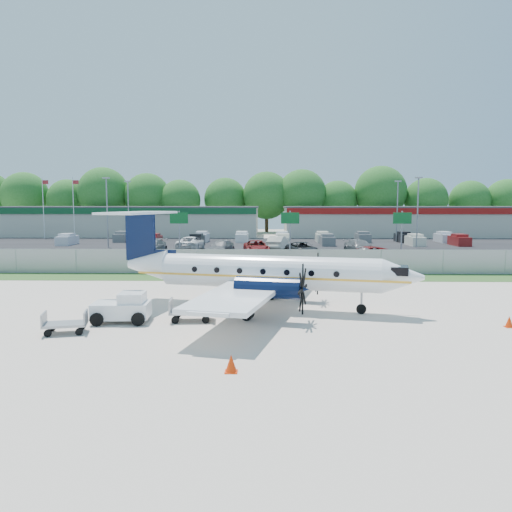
{
  "coord_description": "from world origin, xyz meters",
  "views": [
    {
      "loc": [
        0.7,
        -26.4,
        5.71
      ],
      "look_at": [
        0.0,
        6.0,
        2.3
      ],
      "focal_mm": 35.0,
      "sensor_mm": 36.0,
      "label": 1
    }
  ],
  "objects_px": {
    "pushback_tug": "(124,308)",
    "baggage_cart_far": "(65,323)",
    "aircraft": "(263,272)",
    "baggage_cart_near": "(191,311)"
  },
  "relations": [
    {
      "from": "aircraft",
      "to": "pushback_tug",
      "type": "height_order",
      "value": "aircraft"
    },
    {
      "from": "baggage_cart_near",
      "to": "baggage_cart_far",
      "type": "xyz_separation_m",
      "value": [
        -5.21,
        -2.48,
        -0.06
      ]
    },
    {
      "from": "pushback_tug",
      "to": "aircraft",
      "type": "bearing_deg",
      "value": 25.28
    },
    {
      "from": "aircraft",
      "to": "baggage_cart_near",
      "type": "relative_size",
      "value": 7.93
    },
    {
      "from": "aircraft",
      "to": "baggage_cart_far",
      "type": "distance_m",
      "value": 10.32
    },
    {
      "from": "pushback_tug",
      "to": "baggage_cart_near",
      "type": "bearing_deg",
      "value": 4.74
    },
    {
      "from": "pushback_tug",
      "to": "baggage_cart_far",
      "type": "bearing_deg",
      "value": -131.93
    },
    {
      "from": "pushback_tug",
      "to": "baggage_cart_far",
      "type": "height_order",
      "value": "pushback_tug"
    },
    {
      "from": "pushback_tug",
      "to": "baggage_cart_near",
      "type": "xyz_separation_m",
      "value": [
        3.22,
        0.27,
        -0.18
      ]
    },
    {
      "from": "aircraft",
      "to": "pushback_tug",
      "type": "relative_size",
      "value": 6.26
    }
  ]
}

